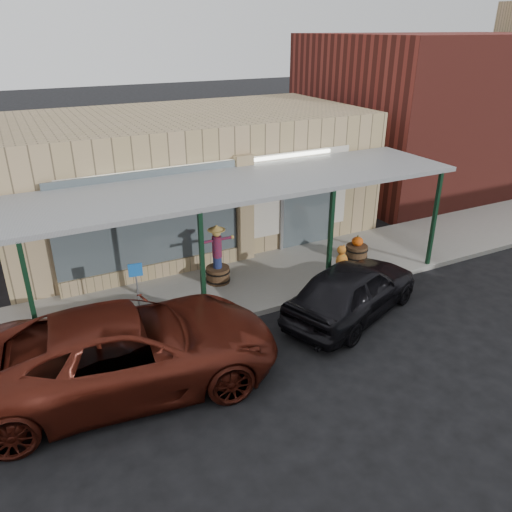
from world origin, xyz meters
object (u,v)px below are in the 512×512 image
barrel_scarecrow (218,263)px  handicap_sign (137,285)px  car_maroon (128,350)px  barrel_pumpkin (357,250)px  parked_sedan (353,289)px

barrel_scarecrow → handicap_sign: size_ratio=1.09×
handicap_sign → car_maroon: (-0.75, -2.02, -0.32)m
barrel_pumpkin → handicap_sign: size_ratio=0.49×
barrel_scarecrow → barrel_pumpkin: 4.49m
parked_sedan → car_maroon: bearing=70.2°
barrel_pumpkin → car_maroon: size_ratio=0.13×
barrel_scarecrow → car_maroon: barrel_scarecrow is taller
handicap_sign → car_maroon: size_ratio=0.26×
barrel_scarecrow → barrel_pumpkin: (4.44, -0.54, -0.30)m
parked_sedan → car_maroon: car_maroon is taller
barrel_scarecrow → barrel_pumpkin: barrel_scarecrow is taller
barrel_scarecrow → parked_sedan: barrel_scarecrow is taller
handicap_sign → parked_sedan: handicap_sign is taller
barrel_pumpkin → parked_sedan: parked_sedan is taller
barrel_scarecrow → barrel_pumpkin: size_ratio=2.20×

